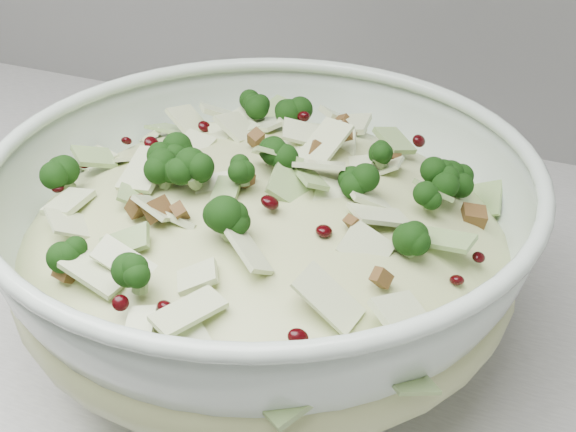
{
  "coord_description": "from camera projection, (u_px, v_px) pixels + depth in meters",
  "views": [
    {
      "loc": [
        0.31,
        1.2,
        1.29
      ],
      "look_at": [
        0.14,
        1.62,
        1.01
      ],
      "focal_mm": 50.0,
      "sensor_mm": 36.0,
      "label": 1
    }
  ],
  "objects": [
    {
      "name": "salad",
      "position": [
        264.0,
        221.0,
        0.54
      ],
      "size": [
        0.45,
        0.45,
        0.15
      ],
      "rotation": [
        0.0,
        0.0,
        -0.44
      ],
      "color": "#B8BF82",
      "rests_on": "mixing_bowl"
    },
    {
      "name": "mixing_bowl",
      "position": [
        265.0,
        250.0,
        0.55
      ],
      "size": [
        0.39,
        0.39,
        0.15
      ],
      "rotation": [
        0.0,
        0.0,
        -0.06
      ],
      "color": "silver",
      "rests_on": "counter"
    }
  ]
}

